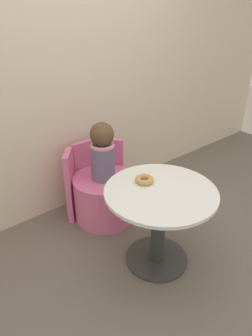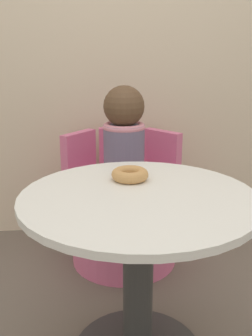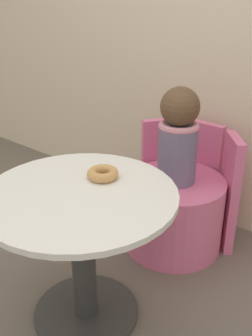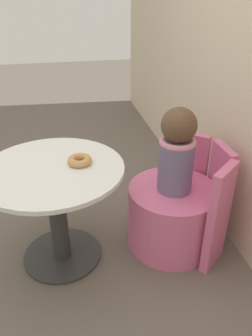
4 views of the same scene
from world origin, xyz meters
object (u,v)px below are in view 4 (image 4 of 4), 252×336
(round_table, at_px, (55,197))
(tub_chair, at_px, (171,216))
(donut, at_px, (80,160))
(child_figure, at_px, (177,150))

(round_table, bearing_deg, tub_chair, 89.09)
(donut, bearing_deg, tub_chair, 87.15)
(donut, bearing_deg, child_figure, 87.15)
(tub_chair, relative_size, donut, 4.10)
(round_table, height_order, tub_chair, round_table)
(child_figure, height_order, donut, child_figure)
(tub_chair, bearing_deg, child_figure, 180.00)
(child_figure, bearing_deg, donut, -92.85)
(round_table, bearing_deg, donut, 96.08)
(tub_chair, relative_size, child_figure, 1.08)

